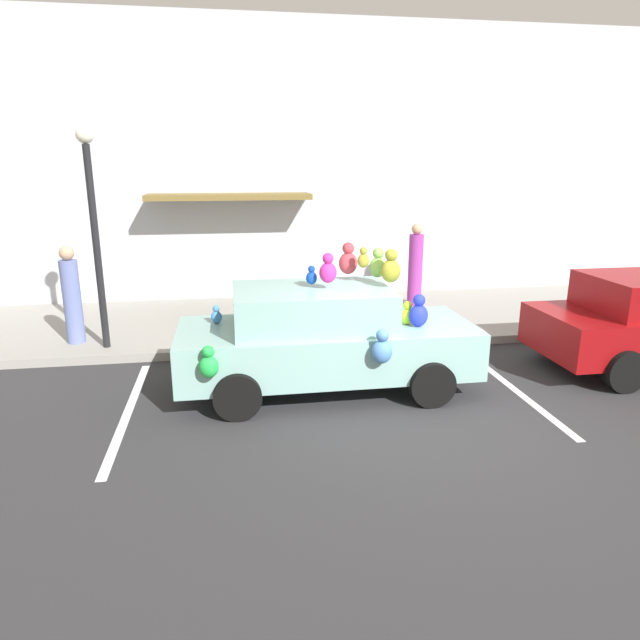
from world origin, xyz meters
TOP-DOWN VIEW (x-y plane):
  - ground_plane at (0.00, 0.00)m, footprint 60.00×60.00m
  - sidewalk at (0.00, 5.00)m, footprint 24.00×4.00m
  - storefront_building at (-0.02, 7.14)m, footprint 24.00×1.25m
  - parking_stripe_front at (1.78, 1.00)m, footprint 0.12×3.60m
  - parking_stripe_rear at (-3.79, 1.00)m, footprint 0.12×3.60m
  - plush_covered_car at (-1.03, 1.37)m, footprint 4.29×2.04m
  - teddy_bear_on_sidewalk at (-1.62, 3.95)m, footprint 0.39×0.32m
  - street_lamp_post at (-4.54, 3.50)m, footprint 0.28×0.28m
  - pedestrian_near_shopfront at (1.78, 5.64)m, footprint 0.32×0.32m
  - pedestrian_walking_past at (-5.12, 3.87)m, footprint 0.31×0.31m

SIDE VIEW (x-z plane):
  - ground_plane at x=0.00m, z-range 0.00..0.00m
  - parking_stripe_front at x=1.78m, z-range 0.00..0.01m
  - parking_stripe_rear at x=-3.79m, z-range 0.00..0.01m
  - sidewalk at x=0.00m, z-range 0.00..0.15m
  - teddy_bear_on_sidewalk at x=-1.62m, z-range 0.12..0.86m
  - plush_covered_car at x=-1.03m, z-range -0.25..1.86m
  - pedestrian_walking_past at x=-5.12m, z-range 0.11..1.85m
  - pedestrian_near_shopfront at x=1.78m, z-range 0.10..1.94m
  - street_lamp_post at x=-4.54m, z-range 0.58..4.27m
  - storefront_building at x=-0.02m, z-range -0.01..6.39m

